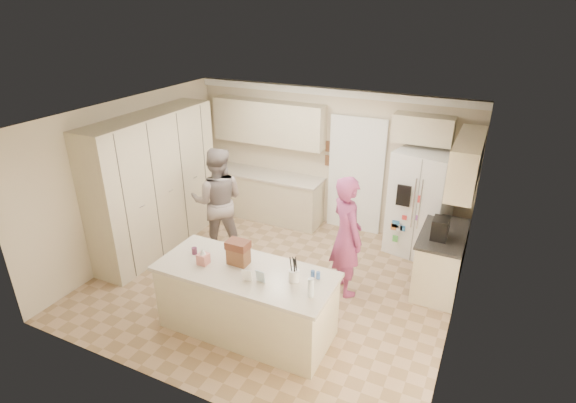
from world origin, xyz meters
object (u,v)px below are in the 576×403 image
at_px(refrigerator, 420,204).
at_px(teen_boy, 218,201).
at_px(utensil_crock, 294,276).
at_px(tissue_box, 203,259).
at_px(coffee_maker, 440,229).
at_px(island_base, 246,302).
at_px(dollhouse_body, 238,256).
at_px(teen_girl, 346,236).

bearing_deg(refrigerator, teen_boy, -143.90).
xyz_separation_m(utensil_crock, tissue_box, (-1.20, -0.15, -0.00)).
distance_m(coffee_maker, island_base, 2.87).
bearing_deg(dollhouse_body, tissue_box, -153.43).
bearing_deg(coffee_maker, teen_boy, -175.35).
bearing_deg(tissue_box, teen_girl, 47.08).
bearing_deg(utensil_crock, island_base, -175.60).
xyz_separation_m(tissue_box, dollhouse_body, (0.40, 0.20, 0.04)).
height_order(coffee_maker, teen_girl, teen_girl).
relative_size(island_base, utensil_crock, 14.67).
relative_size(refrigerator, coffee_maker, 6.00).
xyz_separation_m(refrigerator, teen_girl, (-0.74, -1.61, 0.01)).
height_order(refrigerator, teen_girl, teen_girl).
distance_m(tissue_box, teen_girl, 2.06).
distance_m(coffee_maker, tissue_box, 3.28).
bearing_deg(coffee_maker, dollhouse_body, -140.71).
xyz_separation_m(island_base, teen_girl, (0.85, 1.40, 0.47)).
distance_m(coffee_maker, teen_girl, 1.31).
relative_size(refrigerator, teen_boy, 0.97).
distance_m(island_base, tissue_box, 0.79).
xyz_separation_m(refrigerator, tissue_box, (-2.13, -3.11, 0.10)).
bearing_deg(dollhouse_body, utensil_crock, -3.58).
height_order(refrigerator, coffee_maker, refrigerator).
distance_m(coffee_maker, dollhouse_body, 2.84).
height_order(refrigerator, island_base, refrigerator).
bearing_deg(teen_boy, tissue_box, 92.56).
bearing_deg(tissue_box, utensil_crock, 7.13).
relative_size(refrigerator, utensil_crock, 12.00).
relative_size(refrigerator, teen_girl, 0.99).
relative_size(dollhouse_body, teen_boy, 0.14).
height_order(island_base, dollhouse_body, dollhouse_body).
relative_size(refrigerator, island_base, 0.82).
height_order(teen_boy, teen_girl, teen_boy).
distance_m(dollhouse_body, teen_boy, 2.02).
xyz_separation_m(teen_boy, teen_girl, (2.32, -0.21, -0.01)).
bearing_deg(coffee_maker, island_base, -137.17).
bearing_deg(island_base, teen_girl, 58.84).
relative_size(utensil_crock, teen_boy, 0.08).
xyz_separation_m(refrigerator, coffee_maker, (0.47, -1.11, 0.17)).
xyz_separation_m(coffee_maker, tissue_box, (-2.60, -2.00, -0.07)).
height_order(tissue_box, teen_girl, teen_girl).
height_order(coffee_maker, tissue_box, coffee_maker).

